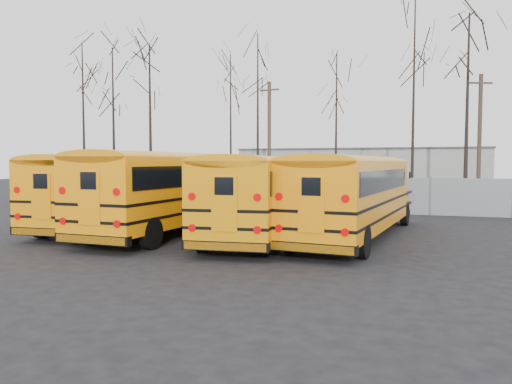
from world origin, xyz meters
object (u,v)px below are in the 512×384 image
(bus_b, at_px, (176,185))
(utility_pole_right, at_px, (479,138))
(bus_d, at_px, (354,190))
(bus_c, at_px, (262,189))
(utility_pole_left, at_px, (269,140))
(bus_a, at_px, (119,185))

(bus_b, height_order, utility_pole_right, utility_pole_right)
(bus_b, xyz_separation_m, bus_d, (7.03, 0.54, -0.09))
(bus_c, xyz_separation_m, utility_pole_right, (9.22, 17.91, 2.57))
(utility_pole_left, bearing_deg, bus_a, -84.79)
(bus_c, bearing_deg, utility_pole_right, 57.10)
(bus_a, xyz_separation_m, bus_d, (10.20, -0.23, -0.02))
(bus_c, distance_m, utility_pole_right, 20.31)
(bus_c, distance_m, bus_d, 3.43)
(bus_a, distance_m, utility_pole_right, 23.63)
(bus_a, distance_m, bus_d, 10.21)
(bus_c, height_order, utility_pole_left, utility_pole_left)
(bus_a, relative_size, utility_pole_right, 1.34)
(bus_a, bearing_deg, utility_pole_right, 43.64)
(utility_pole_left, bearing_deg, bus_d, -52.96)
(bus_a, distance_m, utility_pole_left, 17.32)
(bus_c, distance_m, utility_pole_left, 18.73)
(bus_d, bearing_deg, bus_c, -165.54)
(bus_b, xyz_separation_m, bus_c, (3.63, 0.03, -0.09))
(bus_d, bearing_deg, utility_pole_left, 122.35)
(bus_c, bearing_deg, bus_b, 174.82)
(bus_b, relative_size, bus_c, 1.04)
(bus_b, distance_m, utility_pole_right, 22.21)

